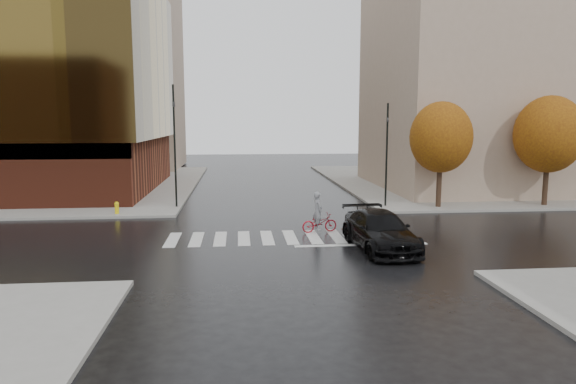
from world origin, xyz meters
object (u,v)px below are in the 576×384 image
at_px(sedan, 380,231).
at_px(traffic_light_nw, 175,137).
at_px(fire_hydrant, 117,207).
at_px(traffic_light_ne, 387,149).
at_px(cyclist, 319,218).

height_order(sedan, traffic_light_nw, traffic_light_nw).
bearing_deg(fire_hydrant, traffic_light_nw, 35.23).
height_order(traffic_light_nw, traffic_light_ne, traffic_light_nw).
relative_size(traffic_light_nw, traffic_light_ne, 1.17).
height_order(cyclist, traffic_light_ne, traffic_light_ne).
relative_size(sedan, traffic_light_ne, 0.86).
xyz_separation_m(sedan, cyclist, (-2.10, 3.53, -0.11)).
xyz_separation_m(sedan, fire_hydrant, (-13.05, 8.84, -0.26)).
bearing_deg(cyclist, traffic_light_nw, 35.19).
bearing_deg(traffic_light_ne, sedan, 76.32).
xyz_separation_m(cyclist, traffic_light_ne, (5.29, 6.58, 3.01)).
height_order(sedan, fire_hydrant, sedan).
distance_m(sedan, traffic_light_nw, 15.29).
bearing_deg(fire_hydrant, cyclist, -25.86).
bearing_deg(traffic_light_nw, traffic_light_ne, 78.03).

